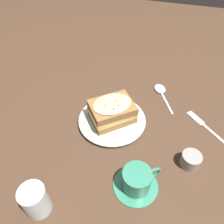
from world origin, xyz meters
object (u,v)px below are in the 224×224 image
(dinner_plate, at_px, (112,120))
(water_glass, at_px, (35,200))
(sandwich, at_px, (112,111))
(fork, at_px, (203,124))
(condiment_pot, at_px, (191,160))
(teacup_with_saucer, at_px, (137,180))
(spoon, at_px, (161,90))

(dinner_plate, relative_size, water_glass, 2.54)
(sandwich, relative_size, fork, 1.22)
(fork, bearing_deg, water_glass, 179.17)
(fork, distance_m, condiment_pot, 0.18)
(dinner_plate, relative_size, sandwich, 1.33)
(dinner_plate, xyz_separation_m, condiment_pot, (-0.27, 0.09, 0.01))
(water_glass, bearing_deg, fork, -133.55)
(fork, relative_size, condiment_pot, 2.52)
(teacup_with_saucer, relative_size, water_glass, 1.34)
(spoon, relative_size, condiment_pot, 2.87)
(dinner_plate, distance_m, sandwich, 0.04)
(teacup_with_saucer, distance_m, condiment_pot, 0.18)
(sandwich, height_order, fork, sandwich)
(sandwich, relative_size, teacup_with_saucer, 1.42)
(water_glass, bearing_deg, spoon, -112.67)
(fork, bearing_deg, dinner_plate, 147.52)
(dinner_plate, distance_m, water_glass, 0.35)
(sandwich, height_order, teacup_with_saucer, sandwich)
(dinner_plate, xyz_separation_m, spoon, (-0.14, -0.22, -0.01))
(fork, bearing_deg, condiment_pot, -149.49)
(fork, height_order, spoon, spoon)
(water_glass, xyz_separation_m, spoon, (-0.23, -0.55, -0.04))
(water_glass, xyz_separation_m, condiment_pot, (-0.36, -0.24, -0.02))
(spoon, height_order, condiment_pot, condiment_pot)
(water_glass, distance_m, fork, 0.58)
(teacup_with_saucer, bearing_deg, sandwich, 84.42)
(dinner_plate, relative_size, teacup_with_saucer, 1.89)
(fork, height_order, condiment_pot, condiment_pot)
(sandwich, bearing_deg, spoon, -122.94)
(sandwich, relative_size, spoon, 1.07)
(dinner_plate, height_order, condiment_pot, condiment_pot)
(dinner_plate, bearing_deg, water_glass, 74.85)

